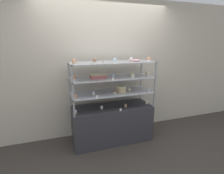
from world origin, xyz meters
TOP-DOWN VIEW (x-y plane):
  - ground_plane at (0.00, 0.00)m, footprint 20.00×20.00m
  - back_wall at (0.00, 0.42)m, footprint 8.00×0.05m
  - display_base at (0.00, 0.00)m, footprint 1.43×0.55m
  - display_riser_lower at (0.00, 0.00)m, footprint 1.43×0.55m
  - display_riser_middle at (0.00, 0.00)m, footprint 1.43×0.55m
  - display_riser_upper at (0.00, 0.00)m, footprint 1.43×0.55m
  - layer_cake_centerpiece at (0.16, -0.04)m, footprint 0.18×0.18m
  - sheet_cake_frosted at (-0.25, 0.01)m, footprint 0.26×0.18m
  - cupcake_0 at (-0.67, -0.11)m, footprint 0.05×0.05m
  - cupcake_1 at (-0.21, -0.07)m, footprint 0.05×0.05m
  - cupcake_2 at (0.22, -0.11)m, footprint 0.05×0.05m
  - cupcake_3 at (0.66, -0.07)m, footprint 0.05×0.05m
  - price_tag_0 at (0.07, -0.25)m, footprint 0.04×0.00m
  - cupcake_4 at (-0.66, -0.15)m, footprint 0.05×0.05m
  - cupcake_5 at (-0.34, -0.06)m, footprint 0.05×0.05m
  - cupcake_6 at (0.01, -0.10)m, footprint 0.05×0.05m
  - cupcake_7 at (0.32, -0.04)m, footprint 0.05×0.05m
  - cupcake_8 at (0.65, -0.15)m, footprint 0.05×0.05m
  - price_tag_1 at (-0.34, -0.25)m, footprint 0.04×0.00m
  - cupcake_9 at (-0.66, -0.05)m, footprint 0.07×0.07m
  - cupcake_10 at (0.00, -0.04)m, footprint 0.07×0.07m
  - cupcake_11 at (0.33, -0.12)m, footprint 0.07×0.07m
  - cupcake_12 at (0.66, -0.05)m, footprint 0.07×0.07m
  - price_tag_2 at (-0.07, -0.25)m, footprint 0.04×0.00m
  - cupcake_13 at (-0.65, -0.11)m, footprint 0.06×0.06m
  - cupcake_14 at (-0.33, -0.12)m, footprint 0.06×0.06m
  - cupcake_15 at (0.01, -0.13)m, footprint 0.06×0.06m
  - cupcake_16 at (0.31, -0.10)m, footprint 0.06×0.06m
  - cupcake_17 at (0.64, -0.12)m, footprint 0.06×0.06m
  - price_tag_3 at (-0.23, -0.25)m, footprint 0.04×0.00m
  - donut_glazed at (0.43, -0.05)m, footprint 0.13×0.13m

SIDE VIEW (x-z plane):
  - ground_plane at x=0.00m, z-range 0.00..0.00m
  - display_base at x=0.00m, z-range 0.00..0.66m
  - price_tag_0 at x=0.07m, z-range 0.66..0.71m
  - cupcake_0 at x=-0.67m, z-range 0.66..0.72m
  - cupcake_1 at x=-0.21m, z-range 0.66..0.72m
  - cupcake_2 at x=0.22m, z-range 0.66..0.72m
  - cupcake_3 at x=0.66m, z-range 0.66..0.72m
  - display_riser_lower at x=0.00m, z-range 0.78..1.05m
  - price_tag_1 at x=-0.34m, z-range 0.93..0.98m
  - cupcake_4 at x=-0.66m, z-range 0.93..1.00m
  - cupcake_5 at x=-0.34m, z-range 0.93..1.00m
  - cupcake_6 at x=0.01m, z-range 0.93..1.00m
  - cupcake_7 at x=0.32m, z-range 0.93..1.00m
  - cupcake_8 at x=0.65m, z-range 0.93..1.00m
  - layer_cake_centerpiece at x=0.16m, z-range 0.93..1.04m
  - display_riser_middle at x=0.00m, z-range 1.05..1.32m
  - price_tag_2 at x=-0.07m, z-range 1.20..1.25m
  - cupcake_9 at x=-0.66m, z-range 1.20..1.27m
  - cupcake_10 at x=0.00m, z-range 1.20..1.27m
  - cupcake_11 at x=0.33m, z-range 1.20..1.27m
  - cupcake_12 at x=0.66m, z-range 1.20..1.27m
  - sheet_cake_frosted at x=-0.25m, z-range 1.20..1.27m
  - back_wall at x=0.00m, z-range 0.00..2.60m
  - display_riser_upper at x=0.00m, z-range 1.32..1.59m
  - donut_glazed at x=0.43m, z-range 1.47..1.50m
  - price_tag_3 at x=-0.23m, z-range 1.47..1.51m
  - cupcake_13 at x=-0.65m, z-range 1.47..1.54m
  - cupcake_14 at x=-0.33m, z-range 1.47..1.54m
  - cupcake_15 at x=0.01m, z-range 1.47..1.54m
  - cupcake_16 at x=0.31m, z-range 1.47..1.54m
  - cupcake_17 at x=0.64m, z-range 1.47..1.54m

